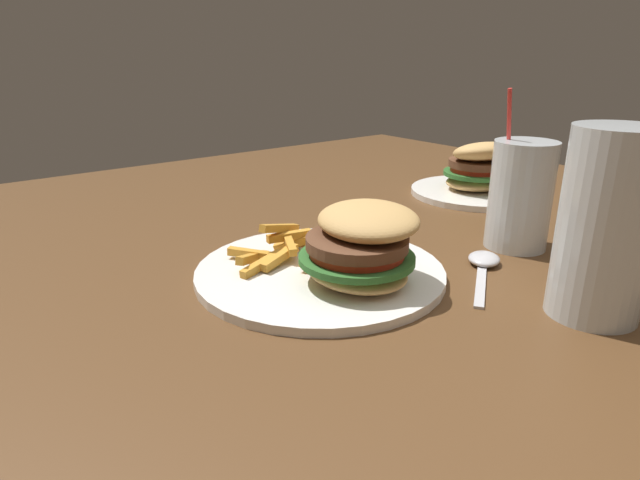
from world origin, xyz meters
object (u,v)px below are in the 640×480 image
juice_glass (520,199)px  meal_plate_far (478,176)px  beer_glass (605,228)px  spoon (483,262)px  meal_plate_near (339,258)px

juice_glass → meal_plate_far: bearing=137.0°
beer_glass → spoon: beer_glass is taller
meal_plate_near → meal_plate_far: meal_plate_far is taller
spoon → meal_plate_near: bearing=121.5°
spoon → meal_plate_far: (-0.20, 0.26, 0.03)m
beer_glass → meal_plate_far: (-0.34, 0.28, -0.05)m
beer_glass → spoon: (-0.13, 0.02, -0.08)m
spoon → meal_plate_far: bearing=3.4°
juice_glass → meal_plate_near: bearing=-102.3°
beer_glass → juice_glass: 0.19m
meal_plate_near → juice_glass: bearing=77.7°
spoon → juice_glass: bearing=-23.5°
beer_glass → meal_plate_far: size_ratio=0.81×
juice_glass → spoon: bearing=-79.3°
meal_plate_near → juice_glass: (0.05, 0.25, 0.03)m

